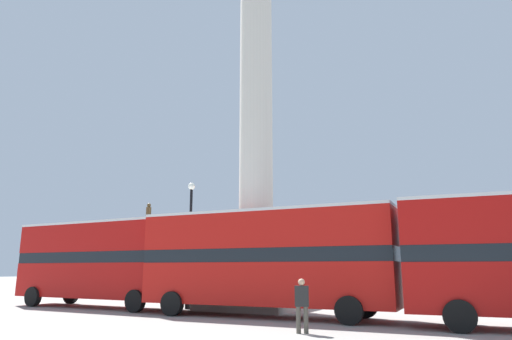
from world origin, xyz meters
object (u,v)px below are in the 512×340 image
at_px(street_lamp, 190,243).
at_px(monument_column, 256,128).
at_px(pedestrian_near_lamp, 302,303).
at_px(bus_c, 102,260).
at_px(equestrian_statue, 146,268).
at_px(bus_a, 266,258).

bearing_deg(street_lamp, monument_column, 27.28).
bearing_deg(pedestrian_near_lamp, bus_c, 142.81).
relative_size(monument_column, pedestrian_near_lamp, 15.01).
bearing_deg(bus_c, monument_column, 21.52).
xyz_separation_m(equestrian_statue, street_lamp, (7.67, -5.57, 1.21)).
xyz_separation_m(bus_c, pedestrian_near_lamp, (12.76, -3.98, -1.48)).
xyz_separation_m(bus_c, street_lamp, (4.52, 1.42, 0.81)).
bearing_deg(monument_column, pedestrian_near_lamp, -52.69).
bearing_deg(bus_a, bus_c, 176.05).
xyz_separation_m(monument_column, pedestrian_near_lamp, (5.28, -6.93, -8.36)).
distance_m(monument_column, equestrian_statue, 13.50).
height_order(monument_column, equestrian_statue, monument_column).
distance_m(equestrian_statue, pedestrian_near_lamp, 19.36).
height_order(monument_column, bus_c, monument_column).
distance_m(equestrian_statue, street_lamp, 9.56).
xyz_separation_m(bus_a, street_lamp, (-5.12, 1.62, 0.81)).
relative_size(equestrian_statue, street_lamp, 1.02).
bearing_deg(equestrian_statue, monument_column, -27.01).
relative_size(bus_c, pedestrian_near_lamp, 6.16).
relative_size(equestrian_statue, pedestrian_near_lamp, 3.95).
relative_size(bus_a, pedestrian_near_lamp, 6.64).
height_order(bus_c, street_lamp, street_lamp).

